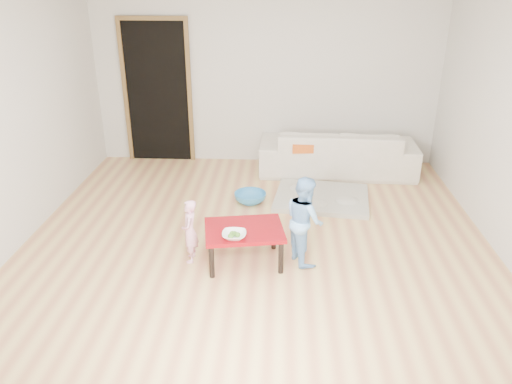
# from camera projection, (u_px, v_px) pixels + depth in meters

# --- Properties ---
(floor) EXTENTS (5.00, 5.00, 0.01)m
(floor) POSITION_uv_depth(u_px,v_px,m) (257.00, 239.00, 5.45)
(floor) COLOR #BE7E51
(floor) RESTS_ON ground
(back_wall) EXTENTS (5.00, 0.02, 2.60)m
(back_wall) POSITION_uv_depth(u_px,v_px,m) (266.00, 75.00, 7.20)
(back_wall) COLOR beige
(back_wall) RESTS_ON floor
(left_wall) EXTENTS (0.02, 5.00, 2.60)m
(left_wall) POSITION_uv_depth(u_px,v_px,m) (11.00, 120.00, 5.04)
(left_wall) COLOR beige
(left_wall) RESTS_ON floor
(doorway) EXTENTS (1.02, 0.08, 2.11)m
(doorway) POSITION_uv_depth(u_px,v_px,m) (158.00, 93.00, 7.37)
(doorway) COLOR brown
(doorway) RESTS_ON back_wall
(sofa) EXTENTS (2.22, 0.92, 0.64)m
(sofa) POSITION_uv_depth(u_px,v_px,m) (337.00, 151.00, 7.14)
(sofa) COLOR beige
(sofa) RESTS_ON floor
(cushion) EXTENTS (0.50, 0.45, 0.12)m
(cushion) POSITION_uv_depth(u_px,v_px,m) (308.00, 144.00, 6.89)
(cushion) COLOR #D75917
(cushion) RESTS_ON sofa
(red_table) EXTENTS (0.84, 0.69, 0.38)m
(red_table) POSITION_uv_depth(u_px,v_px,m) (244.00, 245.00, 4.94)
(red_table) COLOR maroon
(red_table) RESTS_ON floor
(bowl) EXTENTS (0.23, 0.23, 0.06)m
(bowl) POSITION_uv_depth(u_px,v_px,m) (234.00, 235.00, 4.68)
(bowl) COLOR white
(bowl) RESTS_ON red_table
(broccoli) EXTENTS (0.12, 0.12, 0.06)m
(broccoli) POSITION_uv_depth(u_px,v_px,m) (234.00, 235.00, 4.68)
(broccoli) COLOR #2D5919
(broccoli) RESTS_ON red_table
(child_pink) EXTENTS (0.17, 0.25, 0.66)m
(child_pink) POSITION_uv_depth(u_px,v_px,m) (190.00, 231.00, 4.92)
(child_pink) COLOR pink
(child_pink) RESTS_ON floor
(child_blue) EXTENTS (0.48, 0.53, 0.90)m
(child_blue) POSITION_uv_depth(u_px,v_px,m) (304.00, 220.00, 4.88)
(child_blue) COLOR #64A3E9
(child_blue) RESTS_ON floor
(basin) EXTENTS (0.40, 0.40, 0.13)m
(basin) POSITION_uv_depth(u_px,v_px,m) (250.00, 198.00, 6.29)
(basin) COLOR teal
(basin) RESTS_ON floor
(blanket) EXTENTS (1.27, 1.11, 0.06)m
(blanket) POSITION_uv_depth(u_px,v_px,m) (322.00, 198.00, 6.37)
(blanket) COLOR #B3B09E
(blanket) RESTS_ON floor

